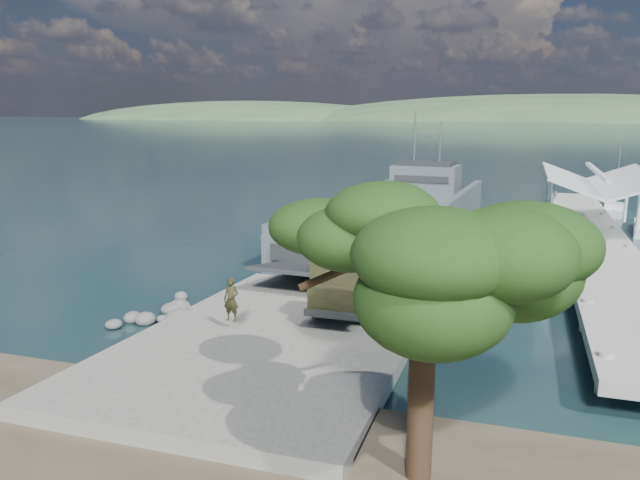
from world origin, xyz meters
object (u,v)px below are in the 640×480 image
Objects in this scene: military_truck at (359,264)px; sailboat_far at (614,211)px; pier at (594,230)px; landing_craft at (397,223)px; soldier at (232,309)px; overhang_tree at (406,256)px.

sailboat_far is at bearing 66.47° from military_truck.
landing_craft is (-12.91, 3.13, -0.82)m from pier.
soldier is (-1.94, -23.48, 0.57)m from landing_craft.
pier reaches higher than soldier.
sailboat_far is (3.41, 17.47, -1.25)m from pier.
soldier is 42.01m from sailboat_far.
overhang_tree reaches higher than soldier.
landing_craft is 21.73m from sailboat_far.
pier is 18.83m from military_truck.
overhang_tree is (5.99, -30.51, 4.82)m from landing_craft.
sailboat_far reaches higher than pier.
military_truck is at bearing 54.89° from soldier.
soldier is (-14.85, -20.35, -0.25)m from pier.
overhang_tree is at bearing -91.91° from sailboat_far.
overhang_tree is (4.17, -12.17, 3.39)m from military_truck.
pier is 1.35× the size of landing_craft.
overhang_tree is at bearing -70.67° from military_truck.
pier is at bearing -89.99° from sailboat_far.
pier is 5.72× the size of overhang_tree.
military_truck is (1.82, -18.34, 1.43)m from landing_craft.
sailboat_far is 46.32m from overhang_tree.
military_truck is 35.80m from sailboat_far.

